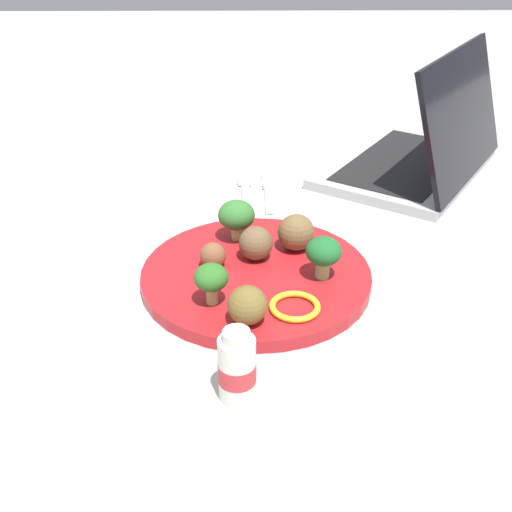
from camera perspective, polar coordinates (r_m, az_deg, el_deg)
name	(u,v)px	position (r m, az deg, el deg)	size (l,w,h in m)	color
ground_plane	(256,281)	(0.77, 0.00, -2.32)	(4.00, 4.00, 0.00)	#B2B2AD
plate	(256,276)	(0.76, 0.00, -1.81)	(0.28, 0.28, 0.02)	red
broccoli_floret_center	(324,253)	(0.73, 6.20, 0.29)	(0.04, 0.04, 0.05)	#93BB6C
broccoli_floret_back_left	(236,216)	(0.81, -1.80, 3.71)	(0.05, 0.05, 0.05)	#ACCE78
broccoli_floret_mid_right	(211,279)	(0.68, -4.13, -2.08)	(0.04, 0.04, 0.05)	#A9B96D
meatball_far_rim	(213,256)	(0.76, -3.97, 0.04)	(0.03, 0.03, 0.03)	brown
meatball_back_left	(258,243)	(0.77, 0.18, 1.17)	(0.04, 0.04, 0.04)	brown
meatball_back_right	(296,232)	(0.79, 3.68, 2.17)	(0.05, 0.05, 0.05)	brown
meatball_front_right	(247,305)	(0.66, -0.79, -4.53)	(0.04, 0.04, 0.04)	brown
pepper_ring_far_rim	(295,306)	(0.69, 3.58, -4.63)	(0.06, 0.06, 0.01)	yellow
napkin	(257,195)	(0.98, 0.10, 5.61)	(0.17, 0.12, 0.01)	white
fork	(245,190)	(0.99, -0.98, 6.03)	(0.12, 0.02, 0.01)	silver
knife	(268,190)	(0.99, 1.14, 6.07)	(0.15, 0.02, 0.01)	white
yogurt_bottle	(237,368)	(0.58, -1.75, -10.18)	(0.04, 0.04, 0.08)	white
laptop	(421,152)	(1.09, 14.87, 9.16)	(0.39, 0.36, 0.21)	#B4B4B4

